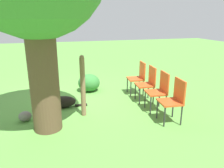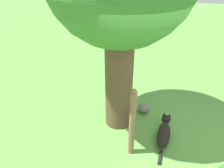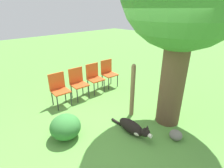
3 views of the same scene
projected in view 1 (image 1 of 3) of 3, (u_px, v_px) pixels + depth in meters
ground_plane at (67, 103)px, 5.58m from camera, size 30.00×30.00×0.00m
dog at (59, 102)px, 5.20m from camera, size 1.14×0.27×0.37m
fence_post at (83, 86)px, 4.67m from camera, size 0.11×0.11×1.35m
red_chair_0 at (138, 76)px, 6.11m from camera, size 0.46×0.48×0.91m
red_chair_1 at (148, 82)px, 5.55m from camera, size 0.46×0.48×0.91m
red_chair_2 at (159, 89)px, 4.98m from camera, size 0.46×0.48×0.91m
red_chair_3 at (174, 98)px, 4.42m from camera, size 0.46×0.48×0.91m
garden_rock at (25, 116)px, 4.56m from camera, size 0.26×0.24×0.21m
low_shrub at (89, 83)px, 6.40m from camera, size 0.63×0.63×0.50m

